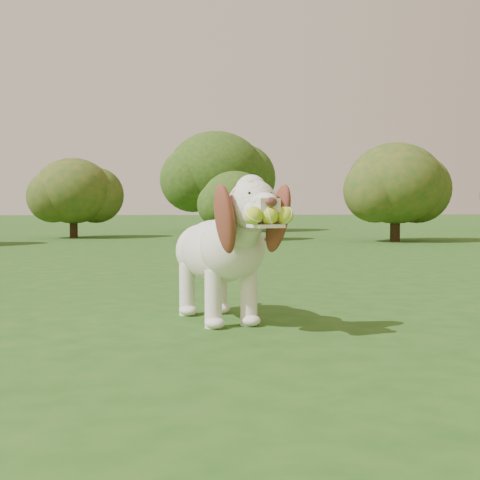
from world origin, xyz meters
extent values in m
plane|color=#204E16|center=(0.00, 0.00, 0.00)|extent=(80.00, 80.00, 0.00)
ellipsoid|color=white|center=(0.27, -0.54, 0.39)|extent=(0.51, 0.74, 0.36)
ellipsoid|color=white|center=(0.33, -0.79, 0.43)|extent=(0.43, 0.43, 0.35)
ellipsoid|color=white|center=(0.20, -0.32, 0.38)|extent=(0.39, 0.39, 0.32)
cylinder|color=white|center=(0.37, -0.92, 0.52)|extent=(0.25, 0.31, 0.27)
sphere|color=white|center=(0.40, -1.05, 0.66)|extent=(0.30, 0.30, 0.25)
sphere|color=white|center=(0.40, -1.03, 0.72)|extent=(0.20, 0.20, 0.16)
cube|color=white|center=(0.44, -1.18, 0.65)|extent=(0.14, 0.17, 0.07)
ellipsoid|color=#592D28|center=(0.46, -1.25, 0.67)|extent=(0.07, 0.05, 0.05)
cube|color=white|center=(0.45, -1.19, 0.55)|extent=(0.17, 0.18, 0.02)
ellipsoid|color=brown|center=(0.26, -1.07, 0.58)|extent=(0.17, 0.26, 0.38)
ellipsoid|color=brown|center=(0.54, -1.00, 0.58)|extent=(0.19, 0.23, 0.38)
cylinder|color=white|center=(0.17, -0.18, 0.42)|extent=(0.10, 0.18, 0.14)
cylinder|color=white|center=(0.23, -0.80, 0.15)|extent=(0.11, 0.11, 0.31)
cylinder|color=white|center=(0.43, -0.74, 0.15)|extent=(0.11, 0.11, 0.31)
cylinder|color=white|center=(0.11, -0.36, 0.15)|extent=(0.11, 0.11, 0.31)
cylinder|color=white|center=(0.31, -0.31, 0.15)|extent=(0.11, 0.11, 0.31)
sphere|color=#B2D72C|center=(0.38, -1.25, 0.60)|extent=(0.10, 0.10, 0.08)
sphere|color=#B2D72C|center=(0.46, -1.23, 0.60)|extent=(0.10, 0.10, 0.08)
sphere|color=#B2D72C|center=(0.53, -1.21, 0.60)|extent=(0.10, 0.10, 0.08)
cylinder|color=#382314|center=(-1.72, 9.27, 0.25)|extent=(0.16, 0.16, 0.51)
ellipsoid|color=#234715|center=(-1.72, 9.27, 0.93)|extent=(1.53, 1.53, 1.30)
cylinder|color=#382314|center=(1.37, 8.04, 0.21)|extent=(0.13, 0.13, 0.41)
ellipsoid|color=#234715|center=(1.37, 8.04, 0.76)|extent=(1.24, 1.24, 1.05)
cylinder|color=#382314|center=(1.37, 12.21, 0.40)|extent=(0.25, 0.25, 0.80)
ellipsoid|color=#234715|center=(1.37, 12.21, 1.46)|extent=(2.39, 2.39, 2.03)
cylinder|color=#382314|center=(4.15, 7.20, 0.28)|extent=(0.18, 0.18, 0.57)
ellipsoid|color=#234715|center=(4.15, 7.20, 1.04)|extent=(1.70, 1.70, 1.45)
camera|label=1|loc=(-0.06, -4.30, 0.65)|focal=50.00mm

